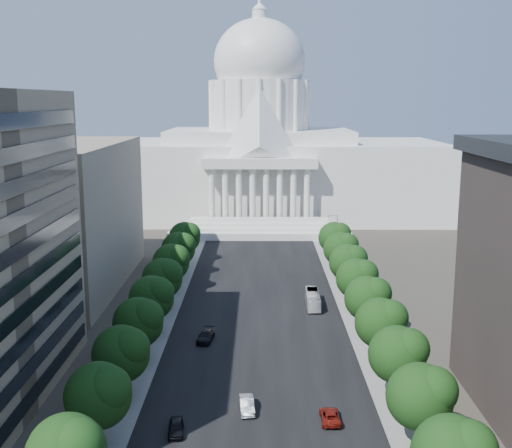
{
  "coord_description": "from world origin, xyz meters",
  "views": [
    {
      "loc": [
        0.08,
        -30.64,
        38.71
      ],
      "look_at": [
        -0.57,
        83.77,
        16.51
      ],
      "focal_mm": 45.0,
      "sensor_mm": 36.0,
      "label": 1
    }
  ],
  "objects_px": {
    "car_silver": "(247,405)",
    "car_red": "(330,416)",
    "car_dark_a": "(176,428)",
    "city_bus": "(313,299)",
    "car_dark_b": "(206,336)"
  },
  "relations": [
    {
      "from": "car_silver",
      "to": "car_red",
      "type": "height_order",
      "value": "car_silver"
    },
    {
      "from": "car_silver",
      "to": "city_bus",
      "type": "relative_size",
      "value": 0.48
    },
    {
      "from": "car_dark_a",
      "to": "car_dark_b",
      "type": "distance_m",
      "value": 29.62
    },
    {
      "from": "car_dark_a",
      "to": "car_silver",
      "type": "xyz_separation_m",
      "value": [
        8.26,
        5.63,
        0.06
      ]
    },
    {
      "from": "car_red",
      "to": "car_silver",
      "type": "bearing_deg",
      "value": -14.79
    },
    {
      "from": "car_dark_a",
      "to": "car_silver",
      "type": "height_order",
      "value": "car_silver"
    },
    {
      "from": "car_red",
      "to": "car_dark_b",
      "type": "xyz_separation_m",
      "value": [
        -17.42,
        26.59,
        0.12
      ]
    },
    {
      "from": "car_dark_a",
      "to": "city_bus",
      "type": "relative_size",
      "value": 0.43
    },
    {
      "from": "car_dark_b",
      "to": "car_dark_a",
      "type": "bearing_deg",
      "value": -85.08
    },
    {
      "from": "car_silver",
      "to": "car_red",
      "type": "relative_size",
      "value": 1.0
    },
    {
      "from": "car_dark_b",
      "to": "city_bus",
      "type": "distance_m",
      "value": 26.12
    },
    {
      "from": "car_red",
      "to": "car_dark_b",
      "type": "height_order",
      "value": "car_dark_b"
    },
    {
      "from": "car_silver",
      "to": "car_dark_b",
      "type": "distance_m",
      "value": 25.03
    },
    {
      "from": "car_silver",
      "to": "car_dark_b",
      "type": "relative_size",
      "value": 0.89
    },
    {
      "from": "car_dark_a",
      "to": "city_bus",
      "type": "distance_m",
      "value": 51.62
    }
  ]
}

